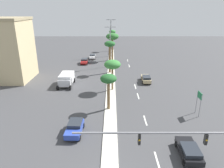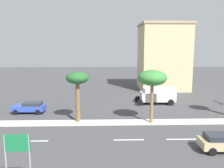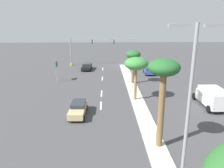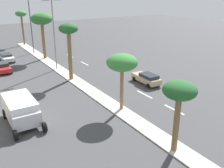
{
  "view_description": "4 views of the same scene",
  "coord_description": "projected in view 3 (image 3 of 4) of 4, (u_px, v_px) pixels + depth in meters",
  "views": [
    {
      "loc": [
        0.23,
        -13.7,
        15.03
      ],
      "look_at": [
        0.36,
        18.08,
        3.38
      ],
      "focal_mm": 33.37,
      "sensor_mm": 36.0,
      "label": 1
    },
    {
      "loc": [
        25.21,
        18.76,
        8.24
      ],
      "look_at": [
        -3.69,
        19.69,
        3.85
      ],
      "focal_mm": 37.58,
      "sensor_mm": 36.0,
      "label": 2
    },
    {
      "loc": [
        4.31,
        52.39,
        10.73
      ],
      "look_at": [
        3.42,
        21.81,
        1.72
      ],
      "focal_mm": 35.48,
      "sensor_mm": 36.0,
      "label": 3
    },
    {
      "loc": [
        -13.21,
        4.37,
        11.72
      ],
      "look_at": [
        0.56,
        26.16,
        2.1
      ],
      "focal_mm": 40.33,
      "sensor_mm": 36.0,
      "label": 4
    }
  ],
  "objects": [
    {
      "name": "lane_stripe_far",
      "position": [
        101.0,
        106.0,
        28.51
      ],
      "size": [
        0.2,
        2.8,
        0.01
      ],
      "primitive_type": "cube",
      "color": "silver",
      "rests_on": "ground"
    },
    {
      "name": "palm_tree_right",
      "position": [
        133.0,
        56.0,
        36.9
      ],
      "size": [
        2.49,
        2.49,
        5.64
      ],
      "color": "brown",
      "rests_on": "median_curb"
    },
    {
      "name": "lane_stripe_outboard",
      "position": [
        103.0,
        69.0,
        49.41
      ],
      "size": [
        0.2,
        2.8,
        0.01
      ],
      "primitive_type": "cube",
      "color": "silver",
      "rests_on": "ground"
    },
    {
      "name": "traffic_signal_gantry",
      "position": [
        87.0,
        48.0,
        52.15
      ],
      "size": [
        15.57,
        0.53,
        6.62
      ],
      "color": "gray",
      "rests_on": "ground"
    },
    {
      "name": "ground_plane",
      "position": [
        139.0,
        104.0,
        29.12
      ],
      "size": [
        160.0,
        160.0,
        0.0
      ],
      "primitive_type": "plane",
      "color": "#424244"
    },
    {
      "name": "palm_tree_near",
      "position": [
        136.0,
        64.0,
        29.03
      ],
      "size": [
        3.11,
        3.11,
        5.85
      ],
      "color": "olive",
      "rests_on": "median_curb"
    },
    {
      "name": "lane_stripe_inboard",
      "position": [
        102.0,
        78.0,
        41.49
      ],
      "size": [
        0.2,
        2.8,
        0.01
      ],
      "primitive_type": "cube",
      "color": "silver",
      "rests_on": "ground"
    },
    {
      "name": "box_truck",
      "position": [
        212.0,
        97.0,
        27.83
      ],
      "size": [
        2.73,
        5.8,
        2.37
      ],
      "color": "silver",
      "rests_on": "ground"
    },
    {
      "name": "street_lamp_front",
      "position": [
        189.0,
        105.0,
        12.11
      ],
      "size": [
        2.9,
        0.24,
        10.46
      ],
      "color": "gray",
      "rests_on": "median_curb"
    },
    {
      "name": "median_curb",
      "position": [
        149.0,
        130.0,
        22.17
      ],
      "size": [
        1.8,
        65.08,
        0.12
      ],
      "primitive_type": "cube",
      "color": "beige",
      "rests_on": "ground"
    },
    {
      "name": "sedan_tan_left",
      "position": [
        78.0,
        109.0,
        25.56
      ],
      "size": [
        1.94,
        4.51,
        1.43
      ],
      "color": "tan",
      "rests_on": "ground"
    },
    {
      "name": "palm_tree_leading",
      "position": [
        164.0,
        75.0,
        17.58
      ],
      "size": [
        2.55,
        2.55,
        7.65
      ],
      "color": "brown",
      "rests_on": "median_curb"
    },
    {
      "name": "directional_road_sign",
      "position": [
        57.0,
        67.0,
        38.9
      ],
      "size": [
        0.1,
        1.46,
        3.63
      ],
      "color": "gray",
      "rests_on": "ground"
    },
    {
      "name": "sedan_blue_inboard",
      "position": [
        149.0,
        70.0,
        44.57
      ],
      "size": [
        2.07,
        4.09,
        1.43
      ],
      "color": "#2D47AD",
      "rests_on": "ground"
    },
    {
      "name": "lane_stripe_front",
      "position": [
        102.0,
        93.0,
        33.16
      ],
      "size": [
        0.2,
        2.8,
        0.01
      ],
      "primitive_type": "cube",
      "color": "silver",
      "rests_on": "ground"
    },
    {
      "name": "sedan_black_mid",
      "position": [
        87.0,
        66.0,
        48.48
      ],
      "size": [
        2.17,
        4.47,
        1.36
      ],
      "color": "black",
      "rests_on": "ground"
    }
  ]
}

